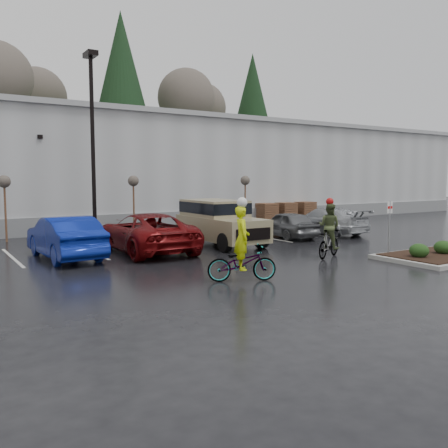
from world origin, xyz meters
TOP-DOWN VIEW (x-y plane):
  - ground at (0.00, 0.00)m, footprint 120.00×120.00m
  - warehouse at (0.00, 21.99)m, footprint 60.50×15.50m
  - wooded_ridge at (0.00, 45.00)m, footprint 80.00×25.00m
  - lamppost at (-4.00, 12.00)m, footprint 0.50×1.00m
  - sapling_west at (-8.00, 13.00)m, footprint 0.60×0.60m
  - sapling_mid at (-1.50, 13.00)m, footprint 0.60×0.60m
  - sapling_east at (6.00, 13.00)m, footprint 0.60×0.60m
  - pallet_stack_a at (8.50, 14.00)m, footprint 1.20×1.20m
  - pallet_stack_b at (10.20, 14.00)m, footprint 1.20×1.20m
  - pallet_stack_c at (12.00, 14.00)m, footprint 1.20×1.20m
  - shrub_a at (4.00, -1.00)m, footprint 0.70×0.70m
  - shrub_b at (5.50, -1.00)m, footprint 0.70×0.70m
  - fire_lane_sign at (3.80, 0.20)m, footprint 0.30×0.05m
  - car_blue at (-6.80, 6.72)m, footprint 1.95×5.02m
  - car_red at (-3.55, 6.53)m, footprint 2.89×5.94m
  - suv_tan at (0.16, 6.58)m, footprint 2.20×5.10m
  - car_grey at (4.46, 7.04)m, footprint 2.02×4.14m
  - car_far_silver at (7.27, 7.14)m, footprint 2.27×5.13m
  - cyclist_hivis at (-3.37, -0.19)m, footprint 2.19×1.50m
  - cyclist_olive at (1.83, 1.42)m, footprint 1.85×1.18m

SIDE VIEW (x-z plane):
  - ground at x=0.00m, z-range 0.00..0.00m
  - shrub_a at x=4.00m, z-range 0.15..0.67m
  - shrub_b at x=5.50m, z-range 0.15..0.67m
  - pallet_stack_a at x=8.50m, z-range 0.00..1.35m
  - pallet_stack_b at x=10.20m, z-range 0.00..1.35m
  - pallet_stack_c at x=12.00m, z-range 0.00..1.35m
  - car_grey at x=4.46m, z-range 0.00..1.36m
  - car_far_silver at x=7.27m, z-range 0.00..1.46m
  - cyclist_hivis at x=-3.37m, z-range -0.49..2.03m
  - car_red at x=-3.55m, z-range 0.00..1.63m
  - car_blue at x=-6.80m, z-range 0.00..1.63m
  - cyclist_olive at x=1.83m, z-range -0.31..2.01m
  - suv_tan at x=0.16m, z-range 0.00..2.06m
  - fire_lane_sign at x=3.80m, z-range 0.31..2.51m
  - sapling_west at x=-8.00m, z-range 1.13..4.33m
  - sapling_mid at x=-1.50m, z-range 1.13..4.33m
  - sapling_east at x=6.00m, z-range 1.13..4.33m
  - wooded_ridge at x=0.00m, z-range 0.00..6.00m
  - warehouse at x=0.00m, z-range 0.05..7.25m
  - lamppost at x=-4.00m, z-range 1.07..10.30m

